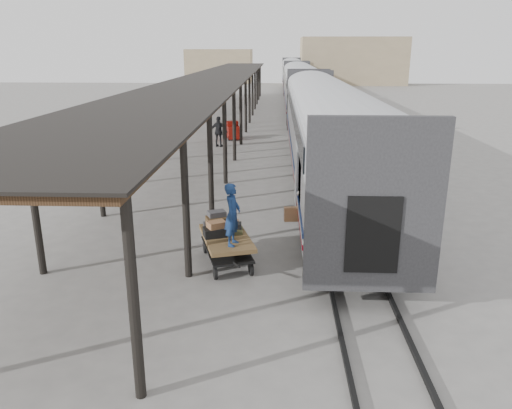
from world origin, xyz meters
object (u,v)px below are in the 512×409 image
Objects in this scene: baggage_cart at (226,243)px; porter at (233,215)px; luggage_tug at (233,131)px; pedestrian at (219,132)px.

porter is (0.25, -0.65, 1.08)m from baggage_cart.
porter is at bearing -97.52° from luggage_tug.
baggage_cart is 18.35m from pedestrian.
porter is 19.04m from pedestrian.
luggage_tug is 2.96m from pedestrian.
porter reaches higher than baggage_cart.
baggage_cart is 1.37× the size of pedestrian.
baggage_cart is 1.28m from porter.
luggage_tug is at bearing 16.05° from porter.
baggage_cart is 1.76× the size of luggage_tug.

